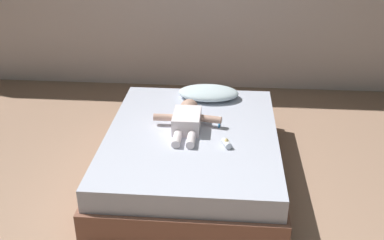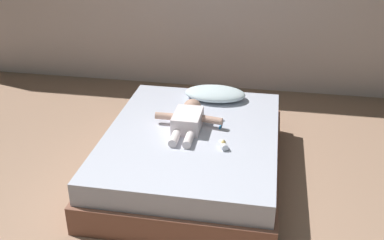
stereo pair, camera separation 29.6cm
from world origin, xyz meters
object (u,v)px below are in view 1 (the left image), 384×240
(bed, at_px, (192,153))
(baby_bottle, at_px, (226,143))
(baby, at_px, (187,119))
(pillow, at_px, (208,93))
(toothbrush, at_px, (219,122))

(bed, relative_size, baby_bottle, 16.14)
(baby, xyz_separation_m, baby_bottle, (0.31, -0.28, -0.04))
(baby, bearing_deg, pillow, 76.12)
(baby, distance_m, toothbrush, 0.27)
(pillow, height_order, toothbrush, pillow)
(toothbrush, xyz_separation_m, baby_bottle, (0.06, -0.37, 0.02))
(bed, bearing_deg, toothbrush, 38.22)
(toothbrush, bearing_deg, bed, -141.78)
(bed, xyz_separation_m, baby_bottle, (0.27, -0.21, 0.23))
(bed, relative_size, baby, 2.86)
(baby_bottle, bearing_deg, pillow, 101.64)
(bed, distance_m, baby_bottle, 0.41)
(bed, bearing_deg, pillow, 81.60)
(pillow, bearing_deg, baby, -103.88)
(pillow, height_order, baby, baby)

